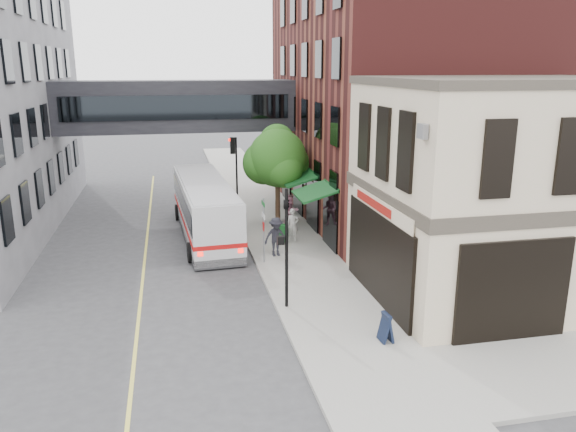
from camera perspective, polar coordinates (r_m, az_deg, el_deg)
name	(u,v)px	position (r m, az deg, el deg)	size (l,w,h in m)	color
ground	(287,335)	(19.47, -0.09, -12.01)	(120.00, 120.00, 0.00)	#38383A
sidewalk_main	(271,221)	(32.66, -1.71, -0.56)	(4.00, 60.00, 0.15)	gray
corner_building	(504,190)	(23.21, 21.07, 2.49)	(10.19, 8.12, 8.45)	#C4B996
brick_building	(399,98)	(34.77, 11.21, 11.69)	(13.76, 18.00, 14.00)	#4B1917
skyway_bridge	(177,106)	(35.05, -11.22, 10.91)	(14.00, 3.18, 3.00)	black
traffic_signal_near	(286,234)	(20.24, -0.24, -1.82)	(0.44, 0.22, 4.60)	black
traffic_signal_far	(234,159)	(34.62, -5.50, 5.81)	(0.53, 0.28, 4.50)	black
street_sign_pole	(264,225)	(25.26, -2.49, -0.88)	(0.08, 0.75, 3.00)	gray
street_tree	(277,158)	(31.12, -1.16, 5.90)	(3.80, 3.20, 5.60)	#382619
lane_marking	(145,252)	(28.42, -14.28, -3.58)	(0.12, 40.00, 0.01)	#D8CC4C
bus	(205,206)	(30.04, -8.45, 1.00)	(3.13, 11.06, 2.94)	silver
pedestrian_a	(293,225)	(28.61, 0.49, -0.92)	(0.61, 0.40, 1.68)	beige
pedestrian_b	(291,211)	(30.91, 0.27, 0.48)	(0.91, 0.71, 1.86)	pink
pedestrian_c	(276,237)	(26.34, -1.22, -2.12)	(1.20, 0.69, 1.86)	black
newspaper_box	(281,233)	(28.56, -0.67, -1.77)	(0.45, 0.40, 0.89)	#114E1C
sandwich_board	(386,327)	(18.83, 9.93, -11.07)	(0.35, 0.54, 0.97)	black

